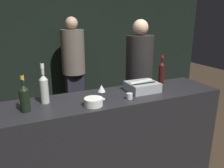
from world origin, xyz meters
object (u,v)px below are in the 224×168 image
object	(u,v)px
white_wine_bottle	(44,87)
person_in_hoodie	(139,77)
red_wine_bottle_tall	(161,72)
wine_glass	(102,89)
person_blond_tee	(74,64)
candle_votive	(130,96)
champagne_bottle	(24,97)
ice_bin_with_bottles	(142,86)
bowl_white	(93,102)

from	to	relation	value
white_wine_bottle	person_in_hoodie	bearing A→B (deg)	23.93
red_wine_bottle_tall	wine_glass	bearing A→B (deg)	-165.82
person_blond_tee	red_wine_bottle_tall	bearing A→B (deg)	64.61
wine_glass	white_wine_bottle	size ratio (longest dim) A/B	0.39
candle_votive	red_wine_bottle_tall	world-z (taller)	red_wine_bottle_tall
champagne_bottle	ice_bin_with_bottles	bearing A→B (deg)	3.13
candle_votive	person_blond_tee	distance (m)	1.99
white_wine_bottle	champagne_bottle	distance (m)	0.22
candle_votive	person_blond_tee	bearing A→B (deg)	91.15
wine_glass	ice_bin_with_bottles	bearing A→B (deg)	6.52
white_wine_bottle	person_blond_tee	xyz separation A→B (m)	(0.72, 1.76, -0.17)
bowl_white	candle_votive	bearing A→B (deg)	2.99
champagne_bottle	white_wine_bottle	bearing A→B (deg)	37.46
ice_bin_with_bottles	person_in_hoodie	world-z (taller)	person_in_hoodie
white_wine_bottle	person_in_hoodie	distance (m)	1.51
person_in_hoodie	ice_bin_with_bottles	bearing A→B (deg)	73.73
bowl_white	candle_votive	distance (m)	0.38
person_blond_tee	white_wine_bottle	bearing A→B (deg)	21.33
white_wine_bottle	person_in_hoodie	world-z (taller)	person_in_hoodie
candle_votive	white_wine_bottle	distance (m)	0.81
champagne_bottle	person_in_hoodie	bearing A→B (deg)	25.67
candle_votive	red_wine_bottle_tall	bearing A→B (deg)	27.76
candle_votive	red_wine_bottle_tall	distance (m)	0.69
ice_bin_with_bottles	white_wine_bottle	size ratio (longest dim) A/B	0.86
red_wine_bottle_tall	person_in_hoodie	bearing A→B (deg)	89.64
white_wine_bottle	red_wine_bottle_tall	size ratio (longest dim) A/B	1.09
bowl_white	person_in_hoodie	world-z (taller)	person_in_hoodie
champagne_bottle	person_in_hoodie	xyz separation A→B (m)	(1.55, 0.74, -0.17)
white_wine_bottle	person_blond_tee	bearing A→B (deg)	67.71
wine_glass	white_wine_bottle	world-z (taller)	white_wine_bottle
candle_votive	wine_glass	bearing A→B (deg)	157.98
candle_votive	white_wine_bottle	bearing A→B (deg)	163.31
champagne_bottle	person_in_hoodie	size ratio (longest dim) A/B	0.18
person_in_hoodie	white_wine_bottle	bearing A→B (deg)	36.06
person_in_hoodie	person_blond_tee	distance (m)	1.32
person_in_hoodie	person_blond_tee	xyz separation A→B (m)	(-0.65, 1.16, 0.02)
ice_bin_with_bottles	red_wine_bottle_tall	bearing A→B (deg)	23.71
champagne_bottle	bowl_white	bearing A→B (deg)	-11.33
bowl_white	candle_votive	world-z (taller)	bowl_white
white_wine_bottle	wine_glass	bearing A→B (deg)	-13.95
bowl_white	person_blond_tee	distance (m)	2.04
white_wine_bottle	champagne_bottle	size ratio (longest dim) A/B	1.19
red_wine_bottle_tall	person_blond_tee	distance (m)	1.80
wine_glass	person_blond_tee	distance (m)	1.91
red_wine_bottle_tall	white_wine_bottle	bearing A→B (deg)	-176.29
bowl_white	white_wine_bottle	xyz separation A→B (m)	(-0.39, 0.25, 0.11)
ice_bin_with_bottles	person_in_hoodie	size ratio (longest dim) A/B	0.18
bowl_white	ice_bin_with_bottles	bearing A→B (deg)	16.04
candle_votive	ice_bin_with_bottles	bearing A→B (deg)	33.38
ice_bin_with_bottles	candle_votive	xyz separation A→B (m)	(-0.24, -0.16, -0.03)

